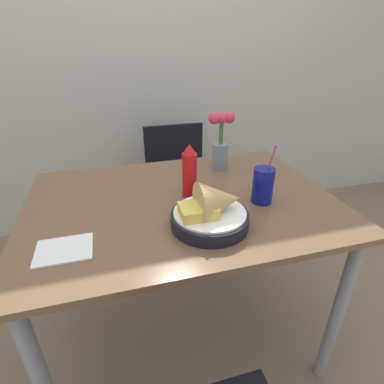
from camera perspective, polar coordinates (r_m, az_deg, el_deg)
The scene contains 9 objects.
ground_plane at distance 1.69m, azimuth -1.40°, elevation -25.18°, with size 12.00×12.00×0.00m, color #7A664C.
wall_window at distance 2.23m, azimuth -10.54°, elevation 25.86°, with size 7.00×0.06×2.60m.
dining_table at distance 1.23m, azimuth -1.76°, elevation -5.74°, with size 1.18×0.84×0.78m.
chair_far_window at distance 2.05m, azimuth -2.78°, elevation 2.90°, with size 0.40×0.40×0.83m.
food_basket at distance 0.99m, azimuth 4.02°, elevation -3.57°, with size 0.26×0.26×0.16m.
ketchup_bottle at distance 1.16m, azimuth -0.48°, elevation 3.89°, with size 0.06×0.06×0.22m.
drink_cup at distance 1.16m, azimuth 13.34°, elevation 1.04°, with size 0.08×0.08×0.24m.
flower_vase at distance 1.42m, azimuth 5.49°, elevation 9.51°, with size 0.13×0.07×0.27m.
napkin at distance 0.99m, azimuth -23.18°, elevation -10.08°, with size 0.16×0.13×0.01m.
Camera 1 is at (-0.24, -1.00, 1.35)m, focal length 28.00 mm.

